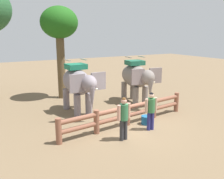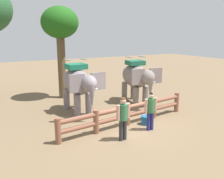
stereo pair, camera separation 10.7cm
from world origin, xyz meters
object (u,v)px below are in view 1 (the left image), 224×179
(feed_bucket, at_px, (146,120))
(tourist_man_in_blue, at_px, (124,116))
(log_fence, at_px, (128,112))
(tree_far_left, at_px, (59,27))
(elephant_center, at_px, (136,77))
(elephant_near_left, at_px, (78,83))
(tourist_woman_in_black, at_px, (151,108))

(feed_bucket, bearing_deg, tourist_man_in_blue, -152.75)
(log_fence, xyz_separation_m, tree_far_left, (-1.10, 6.31, 4.01))
(elephant_center, height_order, tree_far_left, tree_far_left)
(elephant_center, relative_size, tree_far_left, 0.57)
(tourist_man_in_blue, xyz_separation_m, tree_far_left, (-0.05, 7.63, 3.59))
(log_fence, xyz_separation_m, elephant_near_left, (-1.34, 2.78, 1.02))
(elephant_center, relative_size, feed_bucket, 7.14)
(tourist_woman_in_black, bearing_deg, feed_bucket, 67.77)
(tourist_man_in_blue, distance_m, tree_far_left, 8.43)
(feed_bucket, bearing_deg, elephant_near_left, 124.45)
(elephant_center, height_order, tourist_man_in_blue, elephant_center)
(log_fence, relative_size, feed_bucket, 15.05)
(tree_far_left, relative_size, feed_bucket, 12.43)
(elephant_center, distance_m, tree_far_left, 5.79)
(tree_far_left, height_order, feed_bucket, tree_far_left)
(log_fence, distance_m, elephant_center, 3.82)
(elephant_near_left, relative_size, tourist_woman_in_black, 1.95)
(log_fence, xyz_separation_m, feed_bucket, (0.81, -0.36, -0.40))
(tourist_woman_in_black, relative_size, feed_bucket, 3.65)
(log_fence, relative_size, tourist_woman_in_black, 4.13)
(elephant_near_left, bearing_deg, tourist_woman_in_black, -63.57)
(tourist_man_in_blue, bearing_deg, elephant_center, 50.05)
(tourist_man_in_blue, bearing_deg, elephant_near_left, 93.98)
(elephant_near_left, relative_size, tree_far_left, 0.57)
(log_fence, height_order, feed_bucket, log_fence)
(tourist_man_in_blue, relative_size, tree_far_left, 0.30)
(tourist_woman_in_black, bearing_deg, tourist_man_in_blue, -169.14)
(elephant_center, relative_size, tourist_man_in_blue, 1.89)
(elephant_center, xyz_separation_m, tourist_woman_in_black, (-1.85, -3.82, -0.61))
(log_fence, distance_m, tourist_woman_in_black, 1.21)
(tourist_woman_in_black, height_order, tourist_man_in_blue, tourist_man_in_blue)
(tourist_woman_in_black, distance_m, feed_bucket, 1.06)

